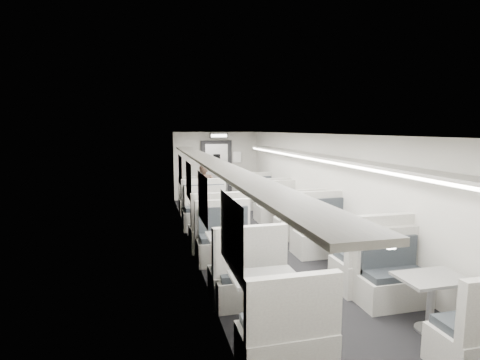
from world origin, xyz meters
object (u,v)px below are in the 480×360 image
booth_left_b (211,220)px  exit_sign (219,136)px  vestibule_door (216,170)px  booth_right_d (431,303)px  passenger (205,192)px  booth_left_a (200,206)px  booth_right_b (287,214)px  booth_left_d (265,302)px  booth_right_a (266,201)px  booth_right_c (344,247)px  booth_left_c (234,256)px

booth_left_b → exit_sign: (1.00, 4.23, 1.86)m
vestibule_door → booth_right_d: bearing=-83.9°
passenger → booth_left_b: bearing=-82.0°
booth_left_a → booth_right_b: 2.54m
booth_left_d → vestibule_door: vestibule_door is taller
booth_left_a → exit_sign: 3.18m
booth_left_b → passenger: 1.69m
booth_right_a → booth_right_c: size_ratio=0.91×
booth_left_b → booth_left_d: bearing=-90.0°
booth_left_a → vestibule_door: 3.07m
booth_left_b → vestibule_door: vestibule_door is taller
booth_left_d → booth_right_b: booth_right_b is taller
booth_right_a → passenger: (-1.88, -0.43, 0.42)m
booth_right_b → booth_right_d: bearing=-90.0°
booth_left_c → passenger: size_ratio=1.36×
booth_right_a → passenger: size_ratio=1.32×
booth_left_a → booth_right_d: 6.84m
booth_left_a → booth_left_d: size_ratio=0.99×
booth_left_c → passenger: (0.12, 4.08, 0.41)m
exit_sign → booth_left_c: bearing=-98.5°
booth_right_a → passenger: passenger is taller
vestibule_door → exit_sign: exit_sign is taller
booth_left_b → booth_left_d: booth_left_b is taller
booth_right_a → booth_left_d: bearing=-107.9°
booth_left_d → passenger: passenger is taller
exit_sign → booth_left_d: bearing=-96.8°
booth_left_d → exit_sign: size_ratio=3.29×
vestibule_door → booth_right_a: bearing=-69.3°
booth_right_d → booth_right_c: bearing=90.0°
booth_right_a → booth_left_c: bearing=-113.9°
booth_right_c → vestibule_door: size_ratio=1.11×
passenger → exit_sign: exit_sign is taller
booth_right_a → booth_right_d: (0.00, -6.72, -0.02)m
booth_right_d → exit_sign: 9.14m
booth_right_c → booth_right_d: (0.00, -2.14, -0.05)m
booth_left_c → booth_right_d: bearing=-47.9°
booth_right_a → booth_right_c: 4.58m
booth_left_a → booth_right_c: size_ratio=0.87×
booth_left_d → passenger: bearing=88.8°
booth_left_b → booth_right_b: 2.03m
booth_left_c → booth_right_c: (2.00, -0.08, 0.03)m
booth_right_c → booth_right_d: booth_right_c is taller
booth_left_a → booth_left_d: booth_left_d is taller
booth_left_c → booth_left_d: (0.00, -1.70, -0.03)m
booth_left_a → booth_right_b: (2.00, -1.56, 0.02)m
booth_right_c → booth_left_a: bearing=114.4°
booth_left_d → booth_right_d: booth_left_d is taller
booth_right_c → passenger: passenger is taller
booth_right_d → booth_right_a: bearing=90.0°
booth_left_a → booth_right_d: bearing=-73.0°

